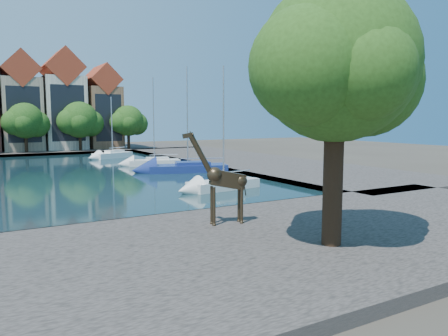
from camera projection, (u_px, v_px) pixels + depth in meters
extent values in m
plane|color=#38332B|center=(95.00, 231.00, 22.15)|extent=(160.00, 160.00, 0.00)
cube|color=black|center=(35.00, 176.00, 42.78)|extent=(38.00, 50.00, 0.08)
cube|color=#4F4944|center=(142.00, 267.00, 16.10)|extent=(50.00, 14.00, 0.50)
cube|color=#4F4944|center=(10.00, 152.00, 70.27)|extent=(60.00, 16.00, 0.50)
cube|color=#4F4944|center=(248.00, 161.00, 55.20)|extent=(14.00, 52.00, 0.50)
cylinder|color=#332114|center=(333.00, 179.00, 17.77)|extent=(0.80, 0.80, 5.50)
sphere|color=#244614|center=(336.00, 62.00, 17.24)|extent=(6.40, 6.40, 6.40)
sphere|color=#244614|center=(364.00, 81.00, 18.52)|extent=(4.80, 4.80, 4.80)
sphere|color=#244614|center=(309.00, 66.00, 16.06)|extent=(4.48, 4.48, 4.48)
cube|color=tan|center=(21.00, 115.00, 70.58)|extent=(5.88, 9.00, 11.50)
cube|color=maroon|center=(19.00, 70.00, 69.78)|extent=(5.94, 9.18, 5.94)
cube|color=black|center=(24.00, 114.00, 66.73)|extent=(4.80, 0.05, 8.62)
cube|color=beige|center=(63.00, 113.00, 73.79)|extent=(6.37, 9.00, 12.00)
cube|color=maroon|center=(61.00, 69.00, 72.94)|extent=(6.43, 9.18, 6.43)
cube|color=black|center=(68.00, 113.00, 69.94)|extent=(5.20, 0.05, 9.00)
cube|color=brown|center=(102.00, 118.00, 77.11)|extent=(5.39, 9.00, 10.50)
cube|color=maroon|center=(101.00, 81.00, 76.37)|extent=(5.44, 9.18, 5.44)
cube|color=black|center=(109.00, 118.00, 73.26)|extent=(4.40, 0.05, 7.88)
cylinder|color=#332114|center=(26.00, 142.00, 66.33)|extent=(0.50, 0.50, 3.20)
sphere|color=#173E12|center=(25.00, 121.00, 65.96)|extent=(5.40, 5.40, 5.40)
sphere|color=#173E12|center=(37.00, 124.00, 67.09)|extent=(4.05, 4.05, 4.05)
sphere|color=#173E12|center=(15.00, 122.00, 64.91)|extent=(3.78, 3.78, 3.78)
cylinder|color=#332114|center=(80.00, 141.00, 70.31)|extent=(0.50, 0.50, 3.20)
sphere|color=#173E12|center=(80.00, 120.00, 69.93)|extent=(5.80, 5.80, 5.80)
sphere|color=#173E12|center=(90.00, 123.00, 71.12)|extent=(4.35, 4.35, 4.35)
sphere|color=#173E12|center=(70.00, 122.00, 68.82)|extent=(4.06, 4.06, 4.06)
cylinder|color=#332114|center=(129.00, 139.00, 74.29)|extent=(0.50, 0.50, 3.20)
sphere|color=#173E12|center=(128.00, 121.00, 73.93)|extent=(5.20, 5.20, 5.20)
sphere|color=#173E12|center=(137.00, 124.00, 75.02)|extent=(3.90, 3.90, 3.90)
sphere|color=#173E12|center=(121.00, 122.00, 72.90)|extent=(3.64, 3.64, 3.64)
cylinder|color=#332819|center=(214.00, 207.00, 21.10)|extent=(0.14, 0.14, 1.89)
cylinder|color=#332819|center=(212.00, 205.00, 21.47)|extent=(0.14, 0.14, 1.89)
cylinder|color=#332819|center=(242.00, 205.00, 21.57)|extent=(0.14, 0.14, 1.89)
cylinder|color=#332819|center=(239.00, 203.00, 21.94)|extent=(0.14, 0.14, 1.89)
cube|color=#332819|center=(228.00, 180.00, 21.39)|extent=(1.89, 0.83, 1.10)
cylinder|color=#332819|center=(201.00, 155.00, 20.81)|extent=(1.24, 0.49, 1.95)
cube|color=#332819|center=(188.00, 135.00, 20.49)|extent=(0.55, 0.26, 0.30)
cube|color=silver|center=(224.00, 183.00, 34.69)|extent=(6.15, 2.88, 0.92)
cube|color=silver|center=(224.00, 179.00, 34.66)|extent=(2.77, 1.80, 0.51)
cylinder|color=#B2B2B7|center=(224.00, 124.00, 34.16)|extent=(0.12, 0.12, 8.94)
cube|color=navy|center=(188.00, 167.00, 45.87)|extent=(8.58, 5.13, 0.97)
cube|color=navy|center=(188.00, 164.00, 45.83)|extent=(3.98, 2.96, 0.54)
cylinder|color=#B2B2B7|center=(187.00, 116.00, 45.26)|extent=(0.13, 0.13, 10.15)
cube|color=silver|center=(154.00, 162.00, 52.23)|extent=(6.33, 3.54, 0.87)
cube|color=silver|center=(154.00, 159.00, 52.19)|extent=(2.91, 2.08, 0.48)
cylinder|color=#B2B2B7|center=(154.00, 119.00, 51.65)|extent=(0.12, 0.12, 9.72)
cube|color=white|center=(113.00, 154.00, 61.73)|extent=(6.01, 4.07, 1.00)
cube|color=white|center=(113.00, 152.00, 61.69)|extent=(2.84, 2.26, 0.55)
cylinder|color=#B2B2B7|center=(112.00, 125.00, 61.25)|extent=(0.13, 0.13, 7.81)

